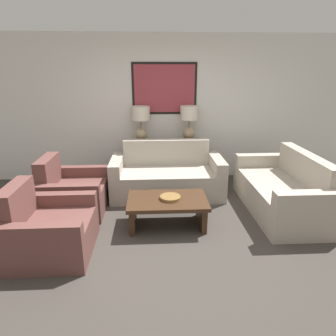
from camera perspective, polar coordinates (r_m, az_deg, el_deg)
name	(u,v)px	position (r m, az deg, el deg)	size (l,w,h in m)	color
ground_plane	(174,246)	(3.74, 1.18, -14.58)	(20.00, 20.00, 0.00)	#3D3833
back_wall	(164,109)	(5.71, -0.69, 11.22)	(7.61, 0.12, 2.65)	silver
console_table	(165,161)	(5.65, -0.53, 1.32)	(1.30, 0.37, 0.77)	#332319
table_lamp_left	(141,120)	(5.47, -5.19, 9.12)	(0.33, 0.33, 0.64)	tan
table_lamp_right	(189,119)	(5.51, 4.05, 9.21)	(0.33, 0.33, 0.64)	tan
couch_by_back_wall	(167,177)	(5.07, -0.18, -1.71)	(1.84, 0.89, 0.88)	#ADA393
couch_by_side	(283,192)	(4.78, 21.00, -4.25)	(0.89, 1.84, 0.88)	#ADA393
coffee_table	(167,206)	(4.05, -0.12, -7.29)	(1.06, 0.67, 0.39)	#3D2616
decorative_bowl	(170,197)	(4.00, 0.45, -5.64)	(0.28, 0.28, 0.04)	olive
armchair_near_back_wall	(72,193)	(4.70, -17.80, -4.57)	(0.89, 0.95, 0.83)	brown
armchair_near_camera	(49,230)	(3.76, -21.78, -10.93)	(0.89, 0.95, 0.83)	brown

